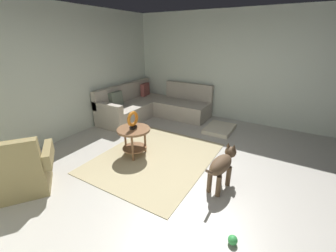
{
  "coord_description": "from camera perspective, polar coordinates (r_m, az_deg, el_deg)",
  "views": [
    {
      "loc": [
        -2.7,
        -1.26,
        2.06
      ],
      "look_at": [
        0.45,
        0.6,
        0.55
      ],
      "focal_mm": 22.99,
      "sensor_mm": 36.0,
      "label": 1
    }
  ],
  "objects": [
    {
      "name": "ground_plane",
      "position": [
        3.65,
        4.63,
        -12.95
      ],
      "size": [
        6.0,
        6.0,
        0.1
      ],
      "primitive_type": "cube",
      "color": "#B7B2A8"
    },
    {
      "name": "wall_back",
      "position": [
        5.05,
        -27.02,
        11.97
      ],
      "size": [
        6.0,
        0.12,
        2.7
      ],
      "primitive_type": "cube",
      "color": "silver",
      "rests_on": "ground_plane"
    },
    {
      "name": "wall_right",
      "position": [
        5.82,
        18.44,
        14.33
      ],
      "size": [
        0.12,
        6.0,
        2.7
      ],
      "primitive_type": "cube",
      "color": "silver",
      "rests_on": "ground_plane"
    },
    {
      "name": "area_rug",
      "position": [
        4.03,
        -3.44,
        -8.32
      ],
      "size": [
        2.3,
        1.9,
        0.01
      ],
      "primitive_type": "cube",
      "color": "tan",
      "rests_on": "ground_plane"
    },
    {
      "name": "sectional_couch",
      "position": [
        5.99,
        -4.24,
        5.17
      ],
      "size": [
        2.2,
        2.25,
        0.88
      ],
      "color": "#B2A899",
      "rests_on": "ground_plane"
    },
    {
      "name": "armchair",
      "position": [
        3.68,
        -34.08,
        -10.1
      ],
      "size": [
        1.0,
        0.96,
        0.88
      ],
      "rotation": [
        0.0,
        0.0,
        -0.63
      ],
      "color": "olive",
      "rests_on": "ground_plane"
    },
    {
      "name": "side_table",
      "position": [
        3.97,
        -9.04,
        -2.32
      ],
      "size": [
        0.6,
        0.6,
        0.54
      ],
      "color": "brown",
      "rests_on": "ground_plane"
    },
    {
      "name": "torus_sculpture",
      "position": [
        3.86,
        -9.3,
        1.65
      ],
      "size": [
        0.28,
        0.08,
        0.33
      ],
      "color": "black",
      "rests_on": "side_table"
    },
    {
      "name": "dog_bed_mat",
      "position": [
        5.27,
        13.46,
        -0.7
      ],
      "size": [
        0.8,
        0.6,
        0.09
      ],
      "primitive_type": "cube",
      "color": "beige",
      "rests_on": "ground_plane"
    },
    {
      "name": "dog",
      "position": [
        3.21,
        14.13,
        -9.97
      ],
      "size": [
        0.84,
        0.3,
        0.63
      ],
      "rotation": [
        0.0,
        0.0,
        4.55
      ],
      "color": "brown",
      "rests_on": "ground_plane"
    },
    {
      "name": "dog_toy_ball",
      "position": [
        2.7,
        16.77,
        -26.96
      ],
      "size": [
        0.11,
        0.11,
        0.11
      ],
      "primitive_type": "sphere",
      "color": "green",
      "rests_on": "ground_plane"
    }
  ]
}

